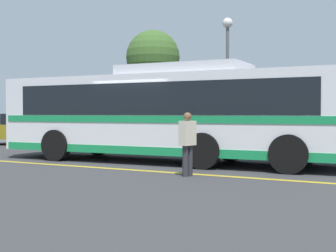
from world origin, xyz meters
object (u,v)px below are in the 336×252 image
Objects in this scene: transit_bus at (168,113)px; pedestrian_0 at (187,140)px; parked_car_0 at (30,129)px; parked_car_1 at (151,132)px; street_lamp at (227,58)px; parked_car_2 at (311,135)px; tree_1 at (153,58)px.

transit_bus is 3.34m from pedestrian_0.
parked_car_1 is (6.67, 0.02, -0.01)m from parked_car_0.
transit_bus is 6.85m from street_lamp.
transit_bus reaches higher than parked_car_2.
transit_bus is 2.73× the size of parked_car_2.
parked_car_1 is 7.97m from tree_1.
street_lamp reaches higher than pedestrian_0.
street_lamp is (-0.51, 6.40, 2.40)m from transit_bus.
tree_1 reaches higher than transit_bus.
pedestrian_0 is 0.25× the size of tree_1.
transit_bus reaches higher than pedestrian_0.
parked_car_0 is 13.13m from pedestrian_0.
tree_1 reaches higher than parked_car_1.
parked_car_1 is 1.02× the size of parked_car_2.
parked_car_2 is at bearing 83.67° from parked_car_1.
pedestrian_0 is (11.46, -6.40, 0.11)m from parked_car_0.
parked_car_0 is at bearing -94.16° from parked_car_1.
pedestrian_0 reaches higher than parked_car_0.
pedestrian_0 is at bearing -145.81° from transit_bus.
tree_1 is at bearing 154.06° from parked_car_0.
tree_1 is at bearing 148.95° from street_lamp.
tree_1 is at bearing 30.37° from transit_bus.
tree_1 is (-6.26, 9.86, 3.09)m from transit_bus.
transit_bus is at bearing 49.52° from pedestrian_0.
street_lamp reaches higher than parked_car_2.
parked_car_0 is at bearing 93.58° from parked_car_2.
transit_bus is 2.68× the size of parked_car_1.
street_lamp reaches higher than transit_bus.
parked_car_0 is at bearing -163.71° from street_lamp.
pedestrian_0 is at bearing -74.84° from street_lamp.
parked_car_0 is 9.92m from street_lamp.
parked_car_0 is at bearing 66.39° from transit_bus.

